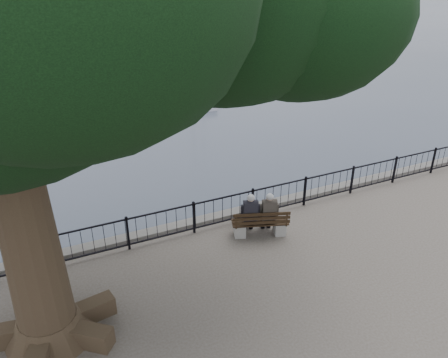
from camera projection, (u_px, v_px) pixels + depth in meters
harbor at (217, 231)px, 14.28m from camera, size 260.00×260.00×1.20m
railing at (224, 209)px, 13.42m from camera, size 22.06×0.06×1.00m
bench at (260, 226)px, 13.02m from camera, size 1.75×1.05×0.89m
person_left at (250, 215)px, 12.93m from camera, size 0.57×0.77×1.41m
person_right at (268, 214)px, 12.98m from camera, size 0.57×0.77×1.41m
lion_monument at (70, 25)px, 52.54m from camera, size 5.54×5.54×8.28m
sailboat_b at (9, 104)px, 28.07m from camera, size 2.48×6.06×12.97m
sailboat_c at (191, 96)px, 29.91m from camera, size 1.71×5.70×11.61m
sailboat_d at (201, 82)px, 33.99m from camera, size 2.73×5.89×9.46m
sailboat_f at (90, 61)px, 41.20m from camera, size 3.86×6.15×11.78m
sailboat_g at (132, 52)px, 45.93m from camera, size 2.13×5.75×10.98m
sailboat_h at (12, 51)px, 45.60m from camera, size 1.81×6.12×15.40m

